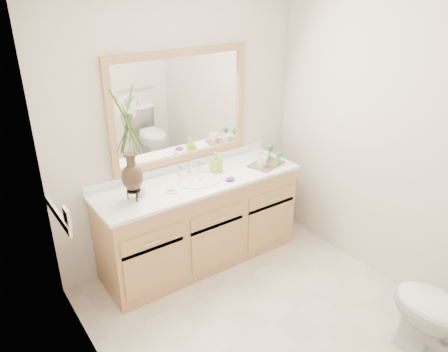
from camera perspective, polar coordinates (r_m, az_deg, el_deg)
floor at (r=3.56m, az=6.19°, el=-18.54°), size 2.60×2.60×0.00m
wall_back at (r=3.86m, az=-5.69°, el=6.02°), size 2.40×0.02×2.40m
wall_left at (r=2.34m, az=-15.51°, el=-8.31°), size 0.02×2.60×2.40m
wall_right at (r=3.74m, az=21.20°, el=3.76°), size 0.02×2.60×2.40m
vanity at (r=3.97m, az=-3.15°, el=-6.06°), size 1.80×0.55×0.80m
counter at (r=3.77m, az=-3.30°, el=-0.65°), size 1.84×0.57×0.03m
sink at (r=3.78m, az=-3.14°, el=-1.28°), size 0.38×0.34×0.23m
mirror at (r=3.78m, az=-5.66°, el=8.87°), size 1.32×0.04×0.97m
switch_plate at (r=3.09m, az=-19.85°, el=-4.98°), size 0.02×0.12×0.12m
toilet at (r=3.37m, az=26.94°, el=-16.36°), size 0.42×0.75×0.74m
flower_vase at (r=3.29m, az=-12.42°, el=5.41°), size 0.20×0.20×0.80m
tumbler at (r=3.53m, az=-10.74°, el=-1.93°), size 0.07×0.07×0.09m
soap_dish at (r=3.57m, az=-6.89°, el=-1.90°), size 0.10×0.10×0.03m
soap_bottle at (r=3.87m, az=-1.05°, el=1.68°), size 0.09×0.09×0.17m
purple_dish at (r=3.73m, az=0.78°, el=-0.40°), size 0.10×0.09×0.03m
tray at (r=4.07m, az=5.52°, el=1.59°), size 0.37×0.29×0.02m
mug_left at (r=3.96m, az=4.97°, el=1.88°), size 0.12×0.12×0.10m
mug_right at (r=4.09m, az=5.10°, el=2.53°), size 0.13×0.12×0.09m
goblet_front at (r=4.03m, az=7.24°, el=2.74°), size 0.06×0.06×0.13m
goblet_back at (r=4.15m, az=6.04°, el=3.68°), size 0.07×0.07×0.15m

